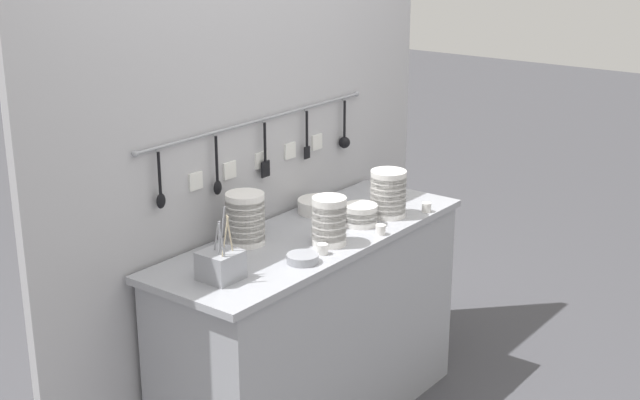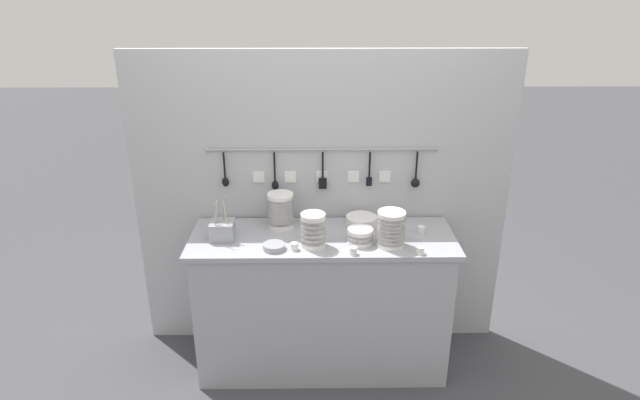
{
  "view_description": "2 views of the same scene",
  "coord_description": "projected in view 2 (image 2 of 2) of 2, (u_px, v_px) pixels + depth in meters",
  "views": [
    {
      "loc": [
        -2.77,
        -2.15,
        2.2
      ],
      "look_at": [
        0.0,
        -0.04,
        1.06
      ],
      "focal_mm": 50.0,
      "sensor_mm": 36.0,
      "label": 1
    },
    {
      "loc": [
        -0.05,
        -2.85,
        2.3
      ],
      "look_at": [
        -0.01,
        -0.01,
        1.14
      ],
      "focal_mm": 30.0,
      "sensor_mm": 36.0,
      "label": 2
    }
  ],
  "objects": [
    {
      "name": "ground_plane",
      "position": [
        322.0,
        360.0,
        3.51
      ],
      "size": [
        20.0,
        20.0,
        0.0
      ],
      "primitive_type": "plane",
      "color": "#424247"
    },
    {
      "name": "bowl_stack_wide_centre",
      "position": [
        360.0,
        236.0,
        3.07
      ],
      "size": [
        0.15,
        0.15,
        0.09
      ],
      "color": "white",
      "rests_on": "counter"
    },
    {
      "name": "back_wall",
      "position": [
        322.0,
        205.0,
        3.42
      ],
      "size": [
        2.37,
        0.09,
        1.95
      ],
      "color": "#B2B2B7",
      "rests_on": "ground"
    },
    {
      "name": "counter",
      "position": [
        322.0,
        301.0,
        3.34
      ],
      "size": [
        1.57,
        0.54,
        0.91
      ],
      "color": "#9EA0A8",
      "rests_on": "ground"
    },
    {
      "name": "bowl_stack_back_corner",
      "position": [
        313.0,
        230.0,
        3.01
      ],
      "size": [
        0.14,
        0.14,
        0.2
      ],
      "color": "white",
      "rests_on": "counter"
    },
    {
      "name": "bowl_stack_tall_left",
      "position": [
        281.0,
        210.0,
        3.26
      ],
      "size": [
        0.16,
        0.16,
        0.21
      ],
      "color": "white",
      "rests_on": "counter"
    },
    {
      "name": "cutlery_caddy",
      "position": [
        222.0,
        230.0,
        3.12
      ],
      "size": [
        0.14,
        0.14,
        0.27
      ],
      "color": "#93969E",
      "rests_on": "counter"
    },
    {
      "name": "bowl_stack_short_front",
      "position": [
        391.0,
        229.0,
        3.02
      ],
      "size": [
        0.16,
        0.16,
        0.21
      ],
      "color": "white",
      "rests_on": "counter"
    },
    {
      "name": "cup_edge_near",
      "position": [
        420.0,
        250.0,
        2.95
      ],
      "size": [
        0.04,
        0.04,
        0.04
      ],
      "color": "white",
      "rests_on": "counter"
    },
    {
      "name": "cup_mid_row",
      "position": [
        421.0,
        230.0,
        3.2
      ],
      "size": [
        0.04,
        0.04,
        0.04
      ],
      "color": "white",
      "rests_on": "counter"
    },
    {
      "name": "plate_stack",
      "position": [
        362.0,
        221.0,
        3.3
      ],
      "size": [
        0.19,
        0.19,
        0.06
      ],
      "color": "white",
      "rests_on": "counter"
    },
    {
      "name": "steel_mixing_bowl",
      "position": [
        274.0,
        247.0,
        3.01
      ],
      "size": [
        0.13,
        0.13,
        0.03
      ],
      "color": "#93969E",
      "rests_on": "counter"
    },
    {
      "name": "cup_front_right",
      "position": [
        353.0,
        251.0,
        2.95
      ],
      "size": [
        0.04,
        0.04,
        0.04
      ],
      "color": "white",
      "rests_on": "counter"
    },
    {
      "name": "cup_back_left",
      "position": [
        294.0,
        246.0,
        3.0
      ],
      "size": [
        0.04,
        0.04,
        0.04
      ],
      "color": "white",
      "rests_on": "counter"
    }
  ]
}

